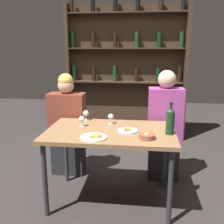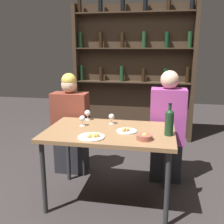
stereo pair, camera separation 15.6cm
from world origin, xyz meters
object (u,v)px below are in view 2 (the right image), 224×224
object	(u,v)px
wine_glass_2	(87,113)
food_plate_0	(92,136)
wine_glass_0	(111,117)
food_plate_1	(126,131)
seated_person_left	(71,127)
snack_bowl	(144,137)
seated_person_right	(167,130)
wine_bottle	(169,121)
wine_glass_1	(82,119)

from	to	relation	value
wine_glass_2	food_plate_0	size ratio (longest dim) A/B	0.47
food_plate_0	wine_glass_0	bearing A→B (deg)	78.98
wine_glass_0	food_plate_0	distance (m)	0.47
food_plate_1	seated_person_left	distance (m)	0.95
snack_bowl	seated_person_left	size ratio (longest dim) A/B	0.11
wine_glass_2	food_plate_1	bearing A→B (deg)	-35.56
seated_person_right	wine_glass_2	bearing A→B (deg)	-165.03
snack_bowl	seated_person_left	bearing A→B (deg)	141.07
wine_glass_0	food_plate_0	xyz separation A→B (m)	(-0.09, -0.45, -0.06)
food_plate_0	snack_bowl	world-z (taller)	snack_bowl
wine_bottle	wine_glass_1	xyz separation A→B (m)	(-0.84, 0.14, -0.06)
wine_glass_1	seated_person_left	world-z (taller)	seated_person_left
food_plate_1	snack_bowl	distance (m)	0.26
seated_person_left	seated_person_right	distance (m)	1.14
wine_bottle	wine_glass_0	distance (m)	0.63
wine_glass_2	snack_bowl	world-z (taller)	wine_glass_2
wine_bottle	wine_glass_0	world-z (taller)	wine_bottle
wine_bottle	seated_person_right	distance (m)	0.65
food_plate_1	seated_person_left	world-z (taller)	seated_person_left
wine_glass_1	snack_bowl	size ratio (longest dim) A/B	0.78
wine_glass_1	snack_bowl	world-z (taller)	wine_glass_1
wine_glass_1	wine_glass_2	size ratio (longest dim) A/B	0.97
wine_glass_1	wine_glass_2	world-z (taller)	wine_glass_2
wine_bottle	wine_glass_2	xyz separation A→B (m)	(-0.85, 0.36, -0.06)
wine_bottle	food_plate_1	size ratio (longest dim) A/B	1.53
wine_glass_0	wine_glass_2	distance (m)	0.30
wine_bottle	food_plate_0	distance (m)	0.70
wine_bottle	wine_glass_0	bearing A→B (deg)	155.46
wine_glass_0	wine_glass_2	xyz separation A→B (m)	(-0.28, 0.10, 0.00)
wine_glass_1	food_plate_1	world-z (taller)	wine_glass_1
wine_glass_0	seated_person_right	distance (m)	0.70
wine_bottle	seated_person_left	bearing A→B (deg)	152.39
wine_glass_1	snack_bowl	distance (m)	0.70
snack_bowl	seated_person_left	distance (m)	1.20
wine_bottle	wine_glass_2	size ratio (longest dim) A/B	2.67
snack_bowl	seated_person_right	distance (m)	0.79
wine_glass_1	food_plate_0	xyz separation A→B (m)	(0.18, -0.33, -0.06)
wine_glass_2	wine_bottle	bearing A→B (deg)	-23.06
food_plate_0	seated_person_right	bearing A→B (deg)	49.92
wine_glass_0	snack_bowl	distance (m)	0.55
seated_person_left	wine_glass_0	bearing A→B (deg)	-30.57
wine_bottle	food_plate_1	xyz separation A→B (m)	(-0.38, 0.03, -0.12)
wine_bottle	food_plate_0	world-z (taller)	wine_bottle
wine_glass_0	seated_person_right	bearing A→B (deg)	30.07
seated_person_right	food_plate_0	bearing A→B (deg)	-130.08
snack_bowl	wine_glass_0	bearing A→B (deg)	131.19
food_plate_0	seated_person_left	distance (m)	0.93
wine_glass_1	wine_glass_2	bearing A→B (deg)	92.47
wine_glass_1	seated_person_left	xyz separation A→B (m)	(-0.29, 0.45, -0.23)
wine_glass_0	snack_bowl	size ratio (longest dim) A/B	0.78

